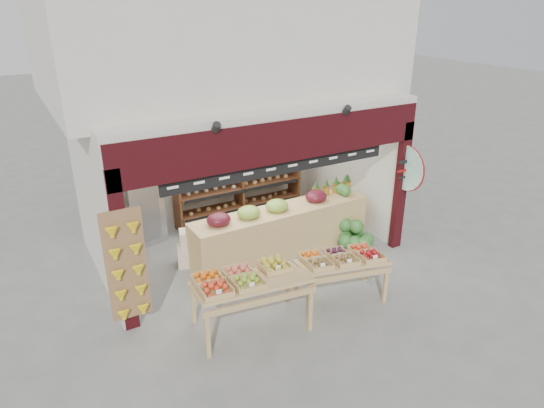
{
  "coord_description": "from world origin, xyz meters",
  "views": [
    {
      "loc": [
        -3.92,
        -7.63,
        4.81
      ],
      "look_at": [
        0.28,
        -0.2,
        1.16
      ],
      "focal_mm": 32.0,
      "sensor_mm": 36.0,
      "label": 1
    }
  ],
  "objects_px": {
    "back_shelving": "(239,172)",
    "mid_counter": "(281,229)",
    "display_table_left": "(242,281)",
    "watermelon_pile": "(354,236)",
    "display_table_right": "(341,259)",
    "refrigerator": "(139,198)",
    "cardboard_stack": "(202,250)"
  },
  "relations": [
    {
      "from": "refrigerator",
      "to": "display_table_right",
      "type": "bearing_deg",
      "value": -70.4
    },
    {
      "from": "watermelon_pile",
      "to": "cardboard_stack",
      "type": "bearing_deg",
      "value": 163.08
    },
    {
      "from": "back_shelving",
      "to": "refrigerator",
      "type": "bearing_deg",
      "value": 179.52
    },
    {
      "from": "cardboard_stack",
      "to": "back_shelving",
      "type": "bearing_deg",
      "value": 44.23
    },
    {
      "from": "back_shelving",
      "to": "mid_counter",
      "type": "xyz_separation_m",
      "value": [
        0.01,
        -1.89,
        -0.64
      ]
    },
    {
      "from": "cardboard_stack",
      "to": "watermelon_pile",
      "type": "xyz_separation_m",
      "value": [
        3.02,
        -0.92,
        -0.05
      ]
    },
    {
      "from": "mid_counter",
      "to": "watermelon_pile",
      "type": "bearing_deg",
      "value": -19.98
    },
    {
      "from": "back_shelving",
      "to": "display_table_left",
      "type": "bearing_deg",
      "value": -115.2
    },
    {
      "from": "cardboard_stack",
      "to": "mid_counter",
      "type": "distance_m",
      "value": 1.62
    },
    {
      "from": "mid_counter",
      "to": "display_table_left",
      "type": "distance_m",
      "value": 2.58
    },
    {
      "from": "display_table_right",
      "to": "mid_counter",
      "type": "bearing_deg",
      "value": 91.71
    },
    {
      "from": "back_shelving",
      "to": "watermelon_pile",
      "type": "distance_m",
      "value": 2.99
    },
    {
      "from": "refrigerator",
      "to": "watermelon_pile",
      "type": "xyz_separation_m",
      "value": [
        3.76,
        -2.45,
        -0.75
      ]
    },
    {
      "from": "back_shelving",
      "to": "watermelon_pile",
      "type": "height_order",
      "value": "back_shelving"
    },
    {
      "from": "display_table_left",
      "to": "watermelon_pile",
      "type": "distance_m",
      "value": 3.55
    },
    {
      "from": "mid_counter",
      "to": "display_table_left",
      "type": "xyz_separation_m",
      "value": [
        -1.77,
        -1.85,
        0.34
      ]
    },
    {
      "from": "back_shelving",
      "to": "display_table_left",
      "type": "distance_m",
      "value": 4.15
    },
    {
      "from": "display_table_left",
      "to": "refrigerator",
      "type": "bearing_deg",
      "value": 98.01
    },
    {
      "from": "display_table_left",
      "to": "back_shelving",
      "type": "bearing_deg",
      "value": 64.8
    },
    {
      "from": "back_shelving",
      "to": "refrigerator",
      "type": "xyz_separation_m",
      "value": [
        -2.29,
        0.02,
        -0.19
      ]
    },
    {
      "from": "back_shelving",
      "to": "mid_counter",
      "type": "distance_m",
      "value": 2.0
    },
    {
      "from": "mid_counter",
      "to": "display_table_right",
      "type": "relative_size",
      "value": 2.33
    },
    {
      "from": "refrigerator",
      "to": "display_table_left",
      "type": "distance_m",
      "value": 3.8
    },
    {
      "from": "mid_counter",
      "to": "display_table_left",
      "type": "bearing_deg",
      "value": -133.67
    },
    {
      "from": "mid_counter",
      "to": "display_table_left",
      "type": "relative_size",
      "value": 2.04
    },
    {
      "from": "mid_counter",
      "to": "back_shelving",
      "type": "bearing_deg",
      "value": 90.16
    },
    {
      "from": "display_table_left",
      "to": "display_table_right",
      "type": "relative_size",
      "value": 1.14
    },
    {
      "from": "display_table_left",
      "to": "watermelon_pile",
      "type": "height_order",
      "value": "display_table_left"
    },
    {
      "from": "display_table_right",
      "to": "watermelon_pile",
      "type": "xyz_separation_m",
      "value": [
        1.41,
        1.37,
        -0.52
      ]
    },
    {
      "from": "mid_counter",
      "to": "display_table_right",
      "type": "distance_m",
      "value": 1.92
    },
    {
      "from": "display_table_left",
      "to": "mid_counter",
      "type": "bearing_deg",
      "value": 46.33
    },
    {
      "from": "back_shelving",
      "to": "mid_counter",
      "type": "relative_size",
      "value": 0.8
    }
  ]
}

